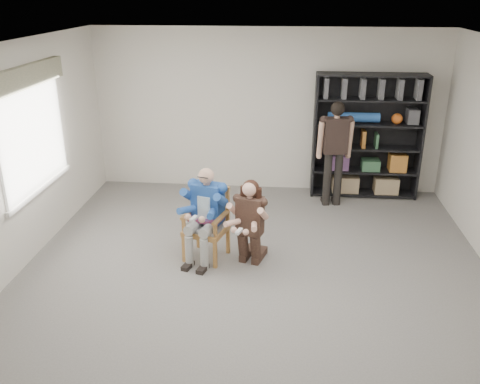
# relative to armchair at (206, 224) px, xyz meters

# --- Properties ---
(room_shell) EXTENTS (6.00, 7.00, 2.80)m
(room_shell) POSITION_rel_armchair_xyz_m (0.67, -0.81, 0.91)
(room_shell) COLOR silver
(room_shell) RESTS_ON ground
(floor) EXTENTS (6.00, 7.00, 0.01)m
(floor) POSITION_rel_armchair_xyz_m (0.67, -0.81, -0.49)
(floor) COLOR slate
(floor) RESTS_ON ground
(window_left) EXTENTS (0.16, 2.00, 1.75)m
(window_left) POSITION_rel_armchair_xyz_m (-2.28, 0.19, 1.14)
(window_left) COLOR white
(window_left) RESTS_ON room_shell
(armchair) EXTENTS (0.70, 0.68, 0.97)m
(armchair) POSITION_rel_armchair_xyz_m (0.00, 0.00, 0.00)
(armchair) COLOR #A56D2E
(armchair) RESTS_ON floor
(seated_man) EXTENTS (0.74, 0.88, 1.27)m
(seated_man) POSITION_rel_armchair_xyz_m (0.00, 0.00, 0.15)
(seated_man) COLOR #184898
(seated_man) RESTS_ON floor
(kneeling_woman) EXTENTS (0.69, 0.88, 1.16)m
(kneeling_woman) POSITION_rel_armchair_xyz_m (0.58, -0.12, 0.09)
(kneeling_woman) COLOR #311B18
(kneeling_woman) RESTS_ON floor
(bookshelf) EXTENTS (1.80, 0.38, 2.10)m
(bookshelf) POSITION_rel_armchair_xyz_m (2.37, 2.47, 0.56)
(bookshelf) COLOR black
(bookshelf) RESTS_ON floor
(standing_man) EXTENTS (0.58, 0.38, 1.74)m
(standing_man) POSITION_rel_armchair_xyz_m (1.80, 1.98, 0.38)
(standing_man) COLOR black
(standing_man) RESTS_ON floor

